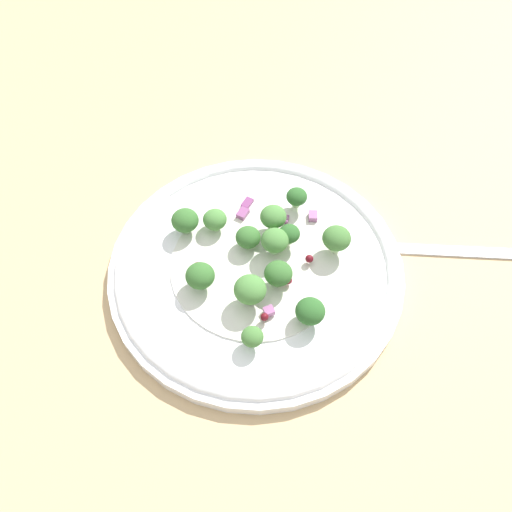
{
  "coord_description": "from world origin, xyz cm",
  "views": [
    {
      "loc": [
        -25.65,
        -1.49,
        43.12
      ],
      "look_at": [
        2.31,
        -2.1,
        2.7
      ],
      "focal_mm": 36.95,
      "sensor_mm": 36.0,
      "label": 1
    }
  ],
  "objects_px": {
    "plate": "(256,267)",
    "fork": "(431,250)",
    "broccoli_floret_0": "(289,234)",
    "broccoli_floret_1": "(310,312)",
    "broccoli_floret_2": "(215,220)"
  },
  "relations": [
    {
      "from": "plate",
      "to": "fork",
      "type": "height_order",
      "value": "plate"
    },
    {
      "from": "broccoli_floret_1",
      "to": "broccoli_floret_2",
      "type": "relative_size",
      "value": 1.11
    },
    {
      "from": "broccoli_floret_1",
      "to": "broccoli_floret_2",
      "type": "distance_m",
      "value": 0.14
    },
    {
      "from": "broccoli_floret_0",
      "to": "fork",
      "type": "bearing_deg",
      "value": -90.37
    },
    {
      "from": "broccoli_floret_1",
      "to": "fork",
      "type": "distance_m",
      "value": 0.16
    },
    {
      "from": "broccoli_floret_0",
      "to": "broccoli_floret_1",
      "type": "relative_size",
      "value": 0.79
    },
    {
      "from": "plate",
      "to": "broccoli_floret_0",
      "type": "height_order",
      "value": "broccoli_floret_0"
    },
    {
      "from": "broccoli_floret_2",
      "to": "broccoli_floret_1",
      "type": "bearing_deg",
      "value": -140.92
    },
    {
      "from": "broccoli_floret_1",
      "to": "broccoli_floret_0",
      "type": "bearing_deg",
      "value": 9.31
    },
    {
      "from": "plate",
      "to": "broccoli_floret_1",
      "type": "xyz_separation_m",
      "value": [
        -0.06,
        -0.05,
        0.02
      ]
    },
    {
      "from": "plate",
      "to": "broccoli_floret_0",
      "type": "relative_size",
      "value": 13.45
    },
    {
      "from": "plate",
      "to": "broccoli_floret_0",
      "type": "bearing_deg",
      "value": -55.71
    },
    {
      "from": "broccoli_floret_2",
      "to": "fork",
      "type": "distance_m",
      "value": 0.22
    },
    {
      "from": "broccoli_floret_0",
      "to": "broccoli_floret_2",
      "type": "distance_m",
      "value": 0.08
    },
    {
      "from": "plate",
      "to": "fork",
      "type": "bearing_deg",
      "value": -83.16
    }
  ]
}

